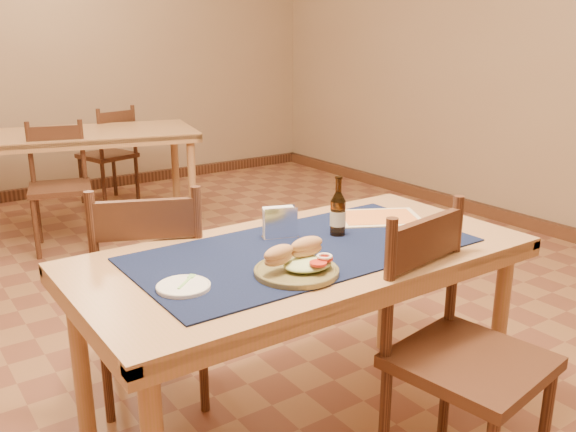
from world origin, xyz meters
TOP-DOWN VIEW (x-y plane):
  - room at (0.00, 0.00)m, footprint 6.04×7.04m
  - main_table at (0.00, -0.80)m, footprint 1.60×0.80m
  - placemat at (0.00, -0.80)m, footprint 1.20×0.60m
  - baseboard at (0.00, 0.00)m, footprint 6.00×7.00m
  - back_table at (0.18, 2.35)m, footprint 1.85×1.23m
  - chair_main_far at (-0.35, -0.25)m, footprint 0.57×0.57m
  - chair_main_near at (0.27, -1.29)m, footprint 0.50×0.50m
  - chair_back_near at (-0.13, 1.92)m, footprint 0.50×0.50m
  - chair_back_far at (0.55, 2.86)m, footprint 0.50×0.50m
  - sandwich_plate at (-0.15, -0.97)m, footprint 0.27×0.27m
  - side_plate at (-0.50, -0.88)m, footprint 0.16×0.16m
  - fork at (-0.48, -0.85)m, footprint 0.09×0.08m
  - beer_bottle at (0.19, -0.75)m, footprint 0.06×0.06m
  - napkin_holder at (-0.00, -0.65)m, footprint 0.14×0.09m
  - menu_card at (0.47, -0.68)m, footprint 0.41×0.38m

SIDE VIEW (x-z plane):
  - baseboard at x=0.00m, z-range 0.00..0.10m
  - chair_back_far at x=0.55m, z-range 0.02..0.89m
  - chair_back_near at x=-0.13m, z-range 0.02..0.91m
  - chair_main_far at x=-0.35m, z-range 0.02..0.96m
  - chair_main_near at x=0.27m, z-range 0.02..0.97m
  - main_table at x=0.00m, z-range 0.29..1.04m
  - back_table at x=0.18m, z-range 0.29..1.04m
  - placemat at x=0.00m, z-range 0.75..0.76m
  - menu_card at x=0.47m, z-range 0.76..0.76m
  - side_plate at x=-0.50m, z-range 0.76..0.77m
  - fork at x=-0.48m, z-range 0.77..0.77m
  - sandwich_plate at x=-0.15m, z-range 0.73..0.84m
  - napkin_holder at x=0.00m, z-range 0.75..0.87m
  - beer_bottle at x=0.19m, z-range 0.73..0.95m
  - room at x=0.00m, z-range -0.02..2.82m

